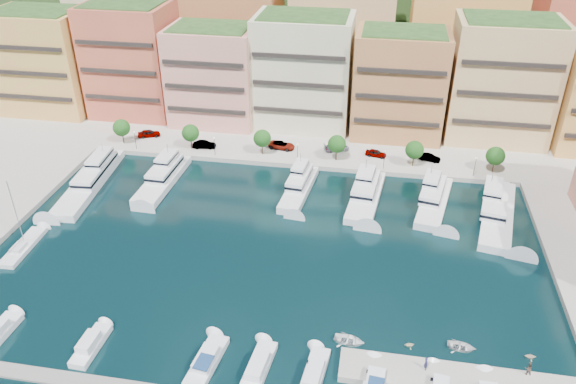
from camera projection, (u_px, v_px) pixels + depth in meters
name	position (u px, v px, depth m)	size (l,w,h in m)	color
ground	(267.00, 253.00, 92.72)	(400.00, 400.00, 0.00)	black
north_quay	(316.00, 111.00, 145.22)	(220.00, 64.00, 2.00)	#9E998E
hillside	(335.00, 56.00, 185.86)	(240.00, 40.00, 58.00)	#193716
finger_pier	(468.00, 384.00, 69.65)	(32.00, 5.00, 2.00)	#9E998E
apartment_0	(45.00, 61.00, 138.01)	(22.00, 16.50, 24.80)	#E69654
apartment_1	(132.00, 59.00, 135.94)	(20.00, 16.50, 26.80)	#BA4B3E
apartment_2	(214.00, 75.00, 132.16)	(20.00, 15.50, 22.80)	#EF9285
apartment_3	(303.00, 71.00, 129.98)	(22.00, 16.50, 25.80)	beige
apartment_4	(399.00, 84.00, 125.54)	(20.00, 15.50, 23.80)	#B47C43
apartment_5	(501.00, 80.00, 123.21)	(22.00, 16.50, 26.80)	#DAB573
backblock_0	(126.00, 27.00, 155.34)	(26.00, 18.00, 30.00)	beige
backblock_1	(231.00, 32.00, 150.90)	(26.00, 18.00, 30.00)	#B47C43
backblock_2	(343.00, 38.00, 146.46)	(26.00, 18.00, 30.00)	#DAB573
backblock_3	(461.00, 43.00, 142.02)	(26.00, 18.00, 30.00)	#E69654
tree_0	(121.00, 128.00, 124.58)	(3.80, 3.80, 5.65)	#473323
tree_1	(190.00, 133.00, 122.21)	(3.80, 3.80, 5.65)	#473323
tree_2	(262.00, 138.00, 119.84)	(3.80, 3.80, 5.65)	#473323
tree_3	(337.00, 144.00, 117.48)	(3.80, 3.80, 5.65)	#473323
tree_4	(415.00, 150.00, 115.11)	(3.80, 3.80, 5.65)	#473323
tree_5	(495.00, 156.00, 112.74)	(3.80, 3.80, 5.65)	#473323
lamppost_0	(135.00, 137.00, 122.51)	(0.30, 0.30, 4.20)	black
lamppost_1	(214.00, 143.00, 119.84)	(0.30, 0.30, 4.20)	black
lamppost_2	(297.00, 150.00, 117.18)	(0.30, 0.30, 4.20)	black
lamppost_3	(384.00, 157.00, 114.52)	(0.30, 0.30, 4.20)	black
lamppost_4	(475.00, 164.00, 111.85)	(0.30, 0.30, 4.20)	black
yacht_0	(92.00, 178.00, 112.22)	(7.19, 26.80, 7.30)	white
yacht_1	(164.00, 177.00, 112.83)	(5.64, 19.79, 7.30)	white
yacht_3	(299.00, 185.00, 109.65)	(5.69, 17.59, 7.30)	white
yacht_4	(366.00, 194.00, 107.11)	(7.05, 19.35, 7.30)	white
yacht_5	(434.00, 198.00, 105.44)	(7.98, 18.85, 7.30)	white
yacht_6	(497.00, 210.00, 101.94)	(9.49, 23.64, 7.30)	white
cruiser_2	(91.00, 346.00, 74.41)	(2.65, 7.65, 2.55)	white
cruiser_4	(207.00, 362.00, 72.01)	(3.82, 9.15, 2.66)	white
cruiser_5	(258.00, 369.00, 71.04)	(3.48, 9.27, 2.55)	white
cruiser_6	(313.00, 376.00, 69.98)	(3.39, 9.34, 2.55)	white
sailboat_1	(23.00, 248.00, 93.60)	(3.20, 10.98, 13.20)	white
tender_0	(349.00, 340.00, 75.41)	(2.95, 4.14, 0.86)	white
tender_1	(409.00, 345.00, 74.82)	(1.20, 1.39, 0.73)	beige
tender_3	(530.00, 356.00, 73.05)	(1.29, 1.49, 0.79)	beige
tender_2	(462.00, 347.00, 74.46)	(2.68, 3.75, 0.78)	silver
car_0	(149.00, 133.00, 128.93)	(2.01, 4.99, 1.70)	gray
car_1	(204.00, 145.00, 123.88)	(1.74, 5.00, 1.65)	gray
car_2	(282.00, 145.00, 123.70)	(2.68, 5.81, 1.61)	gray
car_3	(337.00, 147.00, 122.84)	(2.27, 5.57, 1.62)	gray
car_4	(376.00, 153.00, 120.44)	(1.80, 4.49, 1.53)	gray
car_5	(430.00, 158.00, 118.67)	(1.57, 4.50, 1.48)	gray
person_0	(426.00, 363.00, 69.97)	(0.71, 0.46, 1.94)	#26274D
person_1	(528.00, 368.00, 69.28)	(0.95, 0.74, 1.95)	#4C382D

